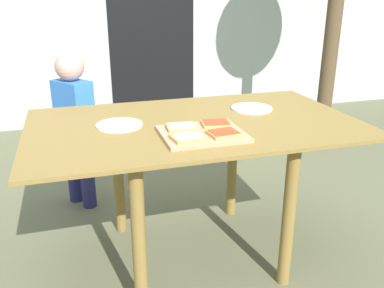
{
  "coord_description": "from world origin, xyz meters",
  "views": [
    {
      "loc": [
        -0.55,
        -1.81,
        1.34
      ],
      "look_at": [
        -0.01,
        0.0,
        0.64
      ],
      "focal_mm": 38.43,
      "sensor_mm": 36.0,
      "label": 1
    }
  ],
  "objects_px": {
    "child_left": "(75,121)",
    "pizza_slice_near_right": "(224,133)",
    "pizza_slice_far_right": "(216,123)",
    "plate_white_left": "(119,125)",
    "dining_table": "(195,145)",
    "garden_hose_coil": "(286,118)",
    "cutting_board": "(202,134)",
    "plate_white_right": "(252,108)",
    "pizza_slice_near_left": "(187,137)",
    "pizza_slice_far_left": "(181,127)"
  },
  "relations": [
    {
      "from": "child_left",
      "to": "pizza_slice_near_right",
      "type": "bearing_deg",
      "value": -59.57
    },
    {
      "from": "pizza_slice_far_right",
      "to": "plate_white_left",
      "type": "height_order",
      "value": "pizza_slice_far_right"
    },
    {
      "from": "dining_table",
      "to": "plate_white_left",
      "type": "relative_size",
      "value": 7.24
    },
    {
      "from": "pizza_slice_near_right",
      "to": "garden_hose_coil",
      "type": "relative_size",
      "value": 0.34
    },
    {
      "from": "cutting_board",
      "to": "garden_hose_coil",
      "type": "xyz_separation_m",
      "value": [
        1.73,
        2.29,
        -0.74
      ]
    },
    {
      "from": "plate_white_left",
      "to": "plate_white_right",
      "type": "distance_m",
      "value": 0.72
    },
    {
      "from": "child_left",
      "to": "pizza_slice_far_right",
      "type": "bearing_deg",
      "value": -55.19
    },
    {
      "from": "dining_table",
      "to": "pizza_slice_far_right",
      "type": "distance_m",
      "value": 0.2
    },
    {
      "from": "pizza_slice_far_right",
      "to": "plate_white_right",
      "type": "height_order",
      "value": "pizza_slice_far_right"
    },
    {
      "from": "pizza_slice_near_left",
      "to": "pizza_slice_near_right",
      "type": "height_order",
      "value": "same"
    },
    {
      "from": "pizza_slice_far_right",
      "to": "garden_hose_coil",
      "type": "xyz_separation_m",
      "value": [
        1.64,
        2.21,
        -0.76
      ]
    },
    {
      "from": "garden_hose_coil",
      "to": "pizza_slice_near_left",
      "type": "bearing_deg",
      "value": -127.7
    },
    {
      "from": "garden_hose_coil",
      "to": "pizza_slice_far_left",
      "type": "bearing_deg",
      "value": -129.22
    },
    {
      "from": "pizza_slice_near_left",
      "to": "child_left",
      "type": "relative_size",
      "value": 0.14
    },
    {
      "from": "pizza_slice_far_left",
      "to": "pizza_slice_far_right",
      "type": "bearing_deg",
      "value": 1.76
    },
    {
      "from": "pizza_slice_near_right",
      "to": "cutting_board",
      "type": "bearing_deg",
      "value": 139.56
    },
    {
      "from": "pizza_slice_near_right",
      "to": "plate_white_right",
      "type": "bearing_deg",
      "value": 51.98
    },
    {
      "from": "plate_white_right",
      "to": "pizza_slice_near_right",
      "type": "bearing_deg",
      "value": -128.02
    },
    {
      "from": "child_left",
      "to": "garden_hose_coil",
      "type": "distance_m",
      "value": 2.68
    },
    {
      "from": "pizza_slice_near_left",
      "to": "plate_white_left",
      "type": "bearing_deg",
      "value": 127.56
    },
    {
      "from": "cutting_board",
      "to": "pizza_slice_near_left",
      "type": "relative_size",
      "value": 2.56
    },
    {
      "from": "plate_white_right",
      "to": "garden_hose_coil",
      "type": "height_order",
      "value": "plate_white_right"
    },
    {
      "from": "pizza_slice_far_right",
      "to": "dining_table",
      "type": "bearing_deg",
      "value": 116.34
    },
    {
      "from": "pizza_slice_far_right",
      "to": "pizza_slice_near_right",
      "type": "height_order",
      "value": "same"
    },
    {
      "from": "cutting_board",
      "to": "garden_hose_coil",
      "type": "bearing_deg",
      "value": 52.83
    },
    {
      "from": "pizza_slice_near_right",
      "to": "plate_white_right",
      "type": "height_order",
      "value": "pizza_slice_near_right"
    },
    {
      "from": "plate_white_left",
      "to": "garden_hose_coil",
      "type": "distance_m",
      "value": 3.0
    },
    {
      "from": "plate_white_right",
      "to": "child_left",
      "type": "height_order",
      "value": "child_left"
    },
    {
      "from": "pizza_slice_far_right",
      "to": "pizza_slice_near_right",
      "type": "bearing_deg",
      "value": -95.85
    },
    {
      "from": "cutting_board",
      "to": "pizza_slice_near_right",
      "type": "distance_m",
      "value": 0.1
    },
    {
      "from": "pizza_slice_near_right",
      "to": "pizza_slice_far_right",
      "type": "bearing_deg",
      "value": 84.15
    },
    {
      "from": "plate_white_left",
      "to": "plate_white_right",
      "type": "height_order",
      "value": "same"
    },
    {
      "from": "pizza_slice_near_right",
      "to": "child_left",
      "type": "relative_size",
      "value": 0.14
    },
    {
      "from": "pizza_slice_far_left",
      "to": "plate_white_right",
      "type": "relative_size",
      "value": 0.62
    },
    {
      "from": "pizza_slice_far_left",
      "to": "plate_white_right",
      "type": "distance_m",
      "value": 0.53
    },
    {
      "from": "plate_white_left",
      "to": "garden_hose_coil",
      "type": "height_order",
      "value": "plate_white_left"
    },
    {
      "from": "pizza_slice_near_left",
      "to": "pizza_slice_far_right",
      "type": "bearing_deg",
      "value": 39.21
    },
    {
      "from": "pizza_slice_near_left",
      "to": "plate_white_left",
      "type": "xyz_separation_m",
      "value": [
        -0.24,
        0.31,
        -0.02
      ]
    },
    {
      "from": "pizza_slice_near_right",
      "to": "garden_hose_coil",
      "type": "height_order",
      "value": "pizza_slice_near_right"
    },
    {
      "from": "plate_white_left",
      "to": "pizza_slice_near_right",
      "type": "bearing_deg",
      "value": -37.05
    },
    {
      "from": "cutting_board",
      "to": "pizza_slice_far_left",
      "type": "bearing_deg",
      "value": 137.78
    },
    {
      "from": "cutting_board",
      "to": "garden_hose_coil",
      "type": "distance_m",
      "value": 2.96
    },
    {
      "from": "child_left",
      "to": "garden_hose_coil",
      "type": "height_order",
      "value": "child_left"
    },
    {
      "from": "pizza_slice_near_left",
      "to": "child_left",
      "type": "distance_m",
      "value": 1.14
    },
    {
      "from": "dining_table",
      "to": "pizza_slice_far_right",
      "type": "relative_size",
      "value": 11.34
    },
    {
      "from": "dining_table",
      "to": "pizza_slice_near_left",
      "type": "relative_size",
      "value": 11.3
    },
    {
      "from": "pizza_slice_far_left",
      "to": "child_left",
      "type": "bearing_deg",
      "value": 116.79
    },
    {
      "from": "plate_white_right",
      "to": "child_left",
      "type": "bearing_deg",
      "value": 145.49
    },
    {
      "from": "pizza_slice_far_left",
      "to": "pizza_slice_far_right",
      "type": "relative_size",
      "value": 0.97
    },
    {
      "from": "plate_white_left",
      "to": "plate_white_right",
      "type": "bearing_deg",
      "value": 7.27
    }
  ]
}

